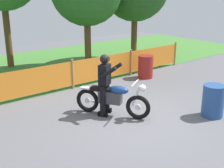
# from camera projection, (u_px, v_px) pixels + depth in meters

# --- Properties ---
(ground) EXTENTS (24.00, 24.00, 0.02)m
(ground) POSITION_uv_depth(u_px,v_px,m) (130.00, 116.00, 8.09)
(ground) COLOR #5B5B60
(grass_verge) EXTENTS (24.00, 7.00, 0.01)m
(grass_verge) POSITION_uv_depth(u_px,v_px,m) (31.00, 68.00, 12.90)
(grass_verge) COLOR #427A33
(grass_verge) RESTS_ON ground
(barrier_fence) EXTENTS (10.89, 0.08, 1.05)m
(barrier_fence) POSITION_uv_depth(u_px,v_px,m) (73.00, 74.00, 10.14)
(barrier_fence) COLOR #997547
(barrier_fence) RESTS_ON ground
(motorcycle_lead) EXTENTS (1.21, 1.89, 1.01)m
(motorcycle_lead) POSITION_uv_depth(u_px,v_px,m) (113.00, 98.00, 7.97)
(motorcycle_lead) COLOR black
(motorcycle_lead) RESTS_ON ground
(rider_lead) EXTENTS (0.71, 0.72, 1.69)m
(rider_lead) POSITION_uv_depth(u_px,v_px,m) (105.00, 83.00, 7.90)
(rider_lead) COLOR black
(rider_lead) RESTS_ON ground
(oil_drum) EXTENTS (0.58, 0.58, 0.88)m
(oil_drum) POSITION_uv_depth(u_px,v_px,m) (146.00, 67.00, 11.43)
(oil_drum) COLOR maroon
(oil_drum) RESTS_ON ground
(spare_drum) EXTENTS (0.58, 0.58, 0.88)m
(spare_drum) POSITION_uv_depth(u_px,v_px,m) (213.00, 101.00, 7.94)
(spare_drum) COLOR navy
(spare_drum) RESTS_ON ground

